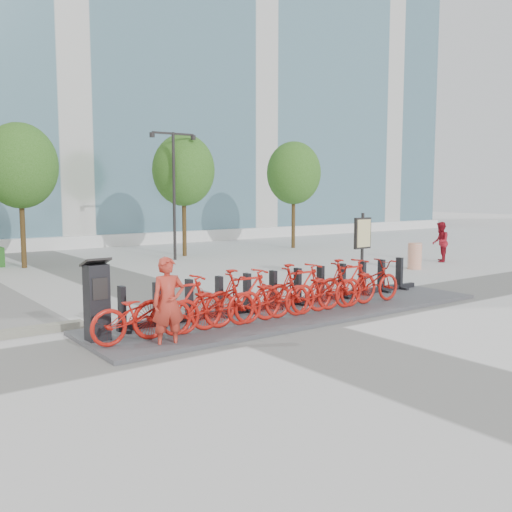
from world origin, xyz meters
TOP-DOWN VIEW (x-y plane):
  - ground at (0.00, 0.00)m, footprint 120.00×120.00m
  - glass_building at (14.00, 26.00)m, footprint 32.00×16.00m
  - tree_1 at (-1.50, 12.00)m, footprint 2.60×2.60m
  - tree_2 at (5.00, 12.00)m, footprint 2.60×2.60m
  - tree_3 at (11.00, 12.00)m, footprint 2.60×2.60m
  - streetlamp at (4.00, 11.00)m, footprint 2.00×0.20m
  - dock_pad at (1.30, 0.30)m, footprint 9.60×2.40m
  - dock_rail_posts at (1.36, 0.77)m, footprint 8.02×0.50m
  - bike_0 at (-2.60, -0.05)m, footprint 1.91×0.67m
  - bike_1 at (-1.88, -0.05)m, footprint 1.86×0.52m
  - bike_2 at (-1.16, -0.05)m, footprint 1.91×0.67m
  - bike_3 at (-0.44, -0.05)m, footprint 1.86×0.52m
  - bike_4 at (0.28, -0.05)m, footprint 1.91×0.67m
  - bike_5 at (1.00, -0.05)m, footprint 1.86×0.52m
  - bike_6 at (1.72, -0.05)m, footprint 1.91×0.67m
  - bike_7 at (2.44, -0.05)m, footprint 1.86×0.52m
  - bike_8 at (3.16, -0.05)m, footprint 1.91×0.67m
  - kiosk at (-3.22, 0.48)m, footprint 0.47×0.39m
  - worker_red at (-2.34, -0.51)m, footprint 0.64×0.48m
  - pedestrian at (11.89, 4.28)m, footprint 0.95×0.91m
  - construction_barrel at (9.42, 3.55)m, footprint 0.60×0.60m
  - map_sign at (5.90, 2.74)m, footprint 0.68×0.14m

SIDE VIEW (x-z plane):
  - ground at x=0.00m, z-range 0.00..0.00m
  - dock_pad at x=1.30m, z-range 0.00..0.08m
  - construction_barrel at x=9.42m, z-range 0.00..0.92m
  - dock_rail_posts at x=1.36m, z-range 0.08..0.93m
  - bike_0 at x=-2.60m, z-range 0.08..1.09m
  - bike_2 at x=-1.16m, z-range 0.08..1.09m
  - bike_4 at x=0.28m, z-range 0.08..1.09m
  - bike_6 at x=1.72m, z-range 0.08..1.09m
  - bike_8 at x=3.16m, z-range 0.08..1.09m
  - bike_1 at x=-1.88m, z-range 0.08..1.20m
  - bike_3 at x=-0.44m, z-range 0.08..1.20m
  - bike_5 at x=1.00m, z-range 0.08..1.20m
  - bike_7 at x=2.44m, z-range 0.08..1.20m
  - pedestrian at x=11.89m, z-range 0.00..1.55m
  - kiosk at x=-3.22m, z-range 0.05..1.52m
  - worker_red at x=-2.34m, z-range 0.00..1.58m
  - map_sign at x=5.90m, z-range 0.33..2.40m
  - streetlamp at x=4.00m, z-range 0.63..5.63m
  - tree_1 at x=-1.50m, z-range 1.04..6.14m
  - tree_2 at x=5.00m, z-range 1.04..6.14m
  - tree_3 at x=11.00m, z-range 1.04..6.14m
  - glass_building at x=14.00m, z-range 0.00..24.00m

